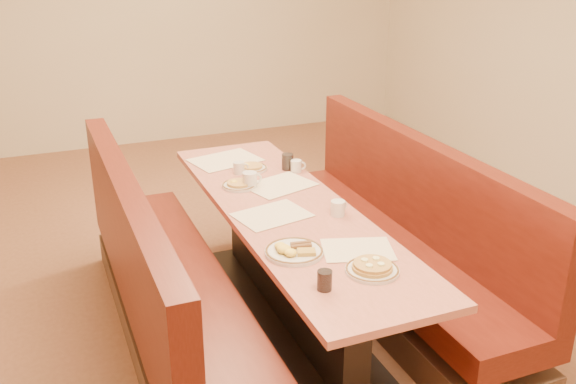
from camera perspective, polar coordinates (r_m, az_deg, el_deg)
name	(u,v)px	position (r m, az deg, el deg)	size (l,w,h in m)	color
ground	(288,321)	(4.00, 0.00, -11.39)	(8.00, 8.00, 0.00)	#9E6647
diner_table	(288,267)	(3.80, 0.00, -6.67)	(0.70, 2.50, 0.75)	black
booth_left	(165,293)	(3.63, -10.88, -8.83)	(0.55, 2.50, 1.05)	#4C3326
booth_right	(395,247)	(4.11, 9.52, -4.89)	(0.55, 2.50, 1.05)	#4C3326
placemat_near_left	(272,215)	(3.55, -1.43, -2.05)	(0.39, 0.29, 0.00)	#FBE9C4
placemat_near_right	(358,249)	(3.18, 6.21, -5.10)	(0.34, 0.26, 0.00)	#FBE9C4
placemat_far_left	(225,160)	(4.43, -5.59, 2.85)	(0.44, 0.33, 0.00)	#FBE9C4
placemat_far_right	(280,185)	(3.97, -0.75, 0.63)	(0.40, 0.30, 0.00)	#FBE9C4
pancake_plate	(372,268)	(2.99, 7.50, -6.74)	(0.25, 0.25, 0.06)	silver
eggs_plate	(294,251)	(3.12, 0.49, -5.25)	(0.29, 0.29, 0.06)	silver
extra_plate_mid	(251,168)	(4.24, -3.29, 2.19)	(0.21, 0.21, 0.04)	silver
extra_plate_far	(239,185)	(3.95, -4.39, 0.66)	(0.21, 0.21, 0.04)	silver
coffee_mug_a	(338,208)	(3.55, 4.49, -1.41)	(0.11, 0.08, 0.08)	silver
coffee_mug_b	(250,180)	(3.93, -3.37, 1.12)	(0.13, 0.09, 0.10)	silver
coffee_mug_c	(297,166)	(4.19, 0.77, 2.35)	(0.10, 0.07, 0.08)	silver
coffee_mug_d	(239,168)	(4.17, -4.36, 2.18)	(0.10, 0.07, 0.08)	silver
soda_tumbler_near	(325,280)	(2.82, 3.27, -7.85)	(0.07, 0.07, 0.09)	black
soda_tumbler_mid	(288,162)	(4.23, -0.04, 2.70)	(0.08, 0.08, 0.10)	black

